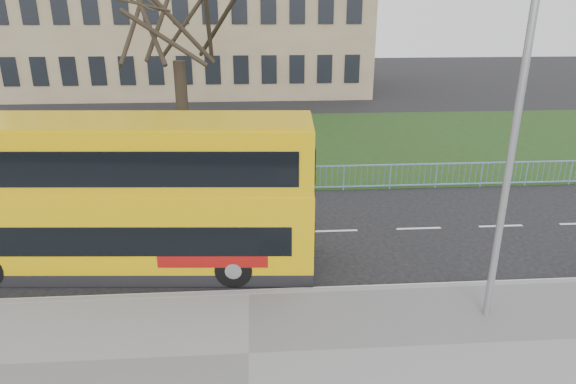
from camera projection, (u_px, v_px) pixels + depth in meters
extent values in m
plane|color=black|center=(249.00, 269.00, 15.45)|extent=(120.00, 120.00, 0.00)
cube|color=gray|center=(249.00, 294.00, 13.98)|extent=(80.00, 0.20, 0.14)
cube|color=#1B3312|center=(249.00, 144.00, 28.80)|extent=(80.00, 15.40, 0.08)
cube|color=#826A52|center=(191.00, 8.00, 45.39)|extent=(30.00, 15.00, 14.00)
cube|color=#DCAD09|center=(132.00, 225.00, 15.13)|extent=(10.81, 3.25, 1.98)
cube|color=#DCAD09|center=(127.00, 188.00, 14.72)|extent=(10.81, 3.25, 0.34)
cube|color=#DCAD09|center=(123.00, 153.00, 14.35)|extent=(10.75, 3.19, 1.78)
cube|color=black|center=(140.00, 242.00, 13.90)|extent=(8.21, 0.59, 0.86)
cube|color=black|center=(109.00, 170.00, 13.20)|extent=(9.79, 0.70, 0.96)
cylinder|color=black|center=(234.00, 269.00, 14.35)|extent=(1.07, 0.35, 1.06)
cylinder|color=gray|center=(512.00, 147.00, 11.47)|extent=(0.17, 0.17, 8.75)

